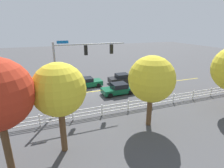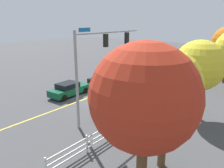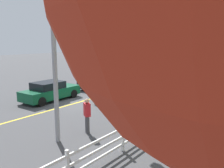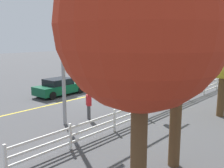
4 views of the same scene
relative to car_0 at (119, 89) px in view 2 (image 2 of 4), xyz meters
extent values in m
plane|color=#444447|center=(2.41, -2.03, -0.69)|extent=(120.00, 120.00, 0.00)
cube|color=gold|center=(-1.59, -2.03, -0.69)|extent=(28.00, 0.16, 0.01)
cylinder|color=gray|center=(7.63, 2.06, 2.84)|extent=(0.20, 0.20, 7.06)
cylinder|color=gray|center=(3.95, 2.06, 6.07)|extent=(7.37, 0.12, 0.12)
cube|color=#0C59B2|center=(6.73, 2.08, 6.35)|extent=(1.10, 0.03, 0.28)
cube|color=black|center=(4.50, 2.06, 5.47)|extent=(0.32, 0.28, 1.00)
sphere|color=red|center=(4.50, 1.91, 5.79)|extent=(0.17, 0.17, 0.17)
sphere|color=orange|center=(4.50, 1.91, 5.47)|extent=(0.17, 0.17, 0.17)
sphere|color=#148C19|center=(4.50, 1.91, 5.15)|extent=(0.17, 0.17, 0.17)
cube|color=black|center=(1.70, 2.06, 5.47)|extent=(0.32, 0.28, 1.00)
sphere|color=red|center=(1.70, 1.91, 5.79)|extent=(0.17, 0.17, 0.17)
sphere|color=orange|center=(1.70, 1.91, 5.47)|extent=(0.17, 0.17, 0.17)
sphere|color=#148C19|center=(1.70, 1.91, 5.15)|extent=(0.17, 0.17, 0.17)
cube|color=#0C4C2D|center=(0.05, 0.00, -0.15)|extent=(4.20, 2.01, 0.64)
cube|color=black|center=(-0.15, 0.00, 0.46)|extent=(1.96, 1.76, 0.58)
cylinder|color=black|center=(1.44, 0.93, -0.37)|extent=(0.65, 0.24, 0.64)
cylinder|color=black|center=(1.49, -0.84, -0.37)|extent=(0.65, 0.24, 0.64)
cylinder|color=black|center=(-1.38, 0.84, -0.37)|extent=(0.65, 0.24, 0.64)
cylinder|color=black|center=(-1.33, -0.92, -0.37)|extent=(0.65, 0.24, 0.64)
cube|color=#0C4C2D|center=(3.22, -4.13, -0.13)|extent=(4.51, 1.99, 0.69)
cube|color=black|center=(3.45, -4.12, 0.47)|extent=(2.17, 1.71, 0.51)
cylinder|color=black|center=(1.75, -5.03, -0.37)|extent=(0.65, 0.25, 0.64)
cylinder|color=black|center=(1.68, -3.35, -0.37)|extent=(0.65, 0.25, 0.64)
cylinder|color=black|center=(4.77, -4.90, -0.37)|extent=(0.65, 0.25, 0.64)
cylinder|color=black|center=(4.69, -3.22, -0.37)|extent=(0.65, 0.25, 0.64)
cube|color=black|center=(-2.60, -4.13, -0.11)|extent=(4.61, 1.87, 0.72)
cube|color=black|center=(-2.37, -4.13, 0.52)|extent=(1.90, 1.68, 0.53)
cylinder|color=black|center=(-4.16, -5.00, -0.37)|extent=(0.64, 0.22, 0.64)
cylinder|color=black|center=(-4.17, -3.27, -0.37)|extent=(0.64, 0.22, 0.64)
cylinder|color=black|center=(-1.03, -5.00, -0.37)|extent=(0.64, 0.22, 0.64)
cylinder|color=black|center=(-1.03, -3.26, -0.37)|extent=(0.64, 0.22, 0.64)
cylinder|color=#3F3F42|center=(6.10, 2.35, -0.26)|extent=(0.16, 0.16, 0.85)
cylinder|color=#3F3F42|center=(6.21, 2.52, -0.26)|extent=(0.16, 0.16, 0.85)
cube|color=red|center=(6.15, 2.44, 0.47)|extent=(0.43, 0.48, 0.62)
sphere|color=tan|center=(6.15, 2.44, 0.89)|extent=(0.22, 0.22, 0.22)
cube|color=white|center=(-13.59, 4.85, -0.11)|extent=(0.10, 0.10, 1.15)
cube|color=white|center=(-10.70, 4.85, -0.11)|extent=(0.10, 0.10, 1.15)
cube|color=white|center=(-7.81, 4.85, -0.11)|extent=(0.10, 0.10, 1.15)
cube|color=white|center=(-4.92, 4.85, -0.11)|extent=(0.10, 0.10, 1.15)
cube|color=white|center=(-2.03, 4.85, -0.11)|extent=(0.10, 0.10, 1.15)
cube|color=white|center=(0.86, 4.85, -0.11)|extent=(0.10, 0.10, 1.15)
cube|color=white|center=(3.75, 4.85, -0.11)|extent=(0.10, 0.10, 1.15)
cube|color=white|center=(6.64, 4.85, -0.11)|extent=(0.10, 0.10, 1.15)
cube|color=white|center=(9.52, 4.85, -0.11)|extent=(0.10, 0.10, 1.15)
cube|color=white|center=(12.41, 4.85, -0.11)|extent=(0.10, 0.10, 1.15)
cube|color=white|center=(-0.59, 4.85, 0.26)|extent=(26.00, 0.06, 0.09)
cube|color=white|center=(-0.59, 4.85, -0.09)|extent=(26.00, 0.06, 0.09)
cube|color=white|center=(-0.59, 4.85, -0.41)|extent=(26.00, 0.06, 0.09)
cylinder|color=brown|center=(7.86, 8.90, 0.98)|extent=(0.43, 0.43, 3.33)
sphere|color=yellow|center=(7.86, 8.90, 3.96)|extent=(3.53, 3.53, 3.53)
cylinder|color=brown|center=(0.33, 8.00, 0.72)|extent=(0.45, 0.45, 2.83)
sphere|color=yellow|center=(0.33, 8.00, 3.62)|extent=(3.95, 3.95, 3.95)
sphere|color=#B22D19|center=(11.19, 9.64, 4.37)|extent=(4.06, 4.06, 4.06)
camera|label=1|loc=(8.47, 20.24, 7.89)|focal=28.69mm
camera|label=2|loc=(17.77, 13.50, 7.04)|focal=35.91mm
camera|label=3|loc=(13.81, 9.90, 3.65)|focal=37.54mm
camera|label=4|loc=(16.20, 13.19, 4.10)|focal=41.39mm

